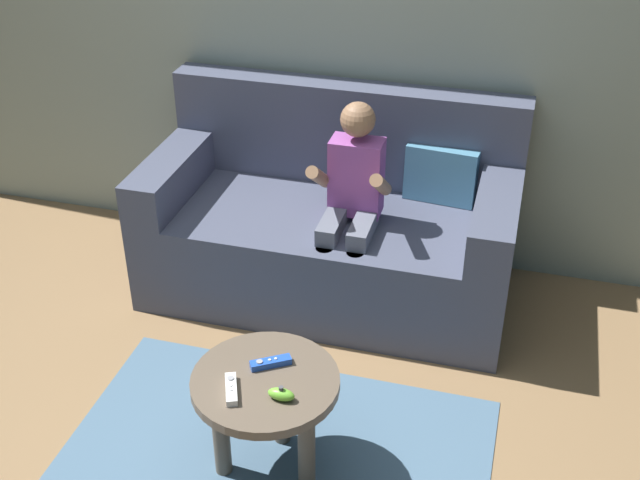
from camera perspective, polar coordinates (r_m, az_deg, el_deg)
wall_back at (r=3.76m, az=0.84°, el=16.49°), size 5.18×0.05×2.50m
couch at (r=3.75m, az=0.94°, el=0.97°), size 1.65×0.80×0.91m
person_seated_on_couch at (r=3.45m, az=2.19°, el=2.66°), size 0.32×0.39×0.98m
coffee_table at (r=2.80m, az=-3.76°, el=-10.92°), size 0.50×0.50×0.43m
area_rug at (r=3.04m, az=-3.57°, el=-15.71°), size 1.54×1.14×0.01m
game_remote_blue_near_edge at (r=2.78m, az=-3.48°, el=-8.57°), size 0.14×0.11×0.03m
nunchuk_lime at (r=2.65m, az=-2.74°, el=-10.75°), size 0.09×0.05×0.05m
game_remote_white_far_corner at (r=2.69m, az=-6.24°, el=-10.35°), size 0.09×0.14×0.03m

